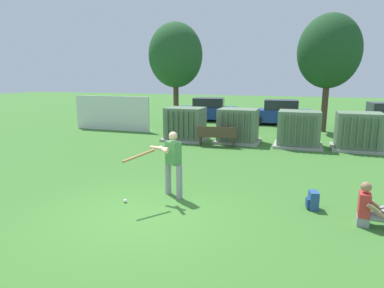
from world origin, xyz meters
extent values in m
plane|color=#3D752D|center=(0.00, 0.00, 0.00)|extent=(96.00, 96.00, 0.00)
cube|color=silver|center=(-7.18, 10.50, 1.00)|extent=(4.80, 0.12, 2.00)
cube|color=#9E9B93|center=(-2.04, 8.93, 0.06)|extent=(2.10, 1.70, 0.12)
cube|color=#607A5B|center=(-2.04, 8.93, 0.87)|extent=(1.80, 1.40, 1.50)
cube|color=#52684E|center=(-2.68, 8.17, 0.87)|extent=(0.06, 0.12, 1.27)
cube|color=#52684E|center=(-2.42, 8.17, 0.87)|extent=(0.06, 0.12, 1.27)
cube|color=#52684E|center=(-2.17, 8.17, 0.87)|extent=(0.06, 0.12, 1.27)
cube|color=#52684E|center=(-1.91, 8.17, 0.87)|extent=(0.06, 0.12, 1.27)
cube|color=#52684E|center=(-1.66, 8.17, 0.87)|extent=(0.06, 0.12, 1.27)
cube|color=#52684E|center=(-1.40, 8.17, 0.87)|extent=(0.06, 0.12, 1.27)
cube|color=#9E9B93|center=(0.55, 9.17, 0.06)|extent=(2.10, 1.70, 0.12)
cube|color=#607A5B|center=(0.55, 9.17, 0.87)|extent=(1.80, 1.40, 1.50)
cube|color=#52684E|center=(-0.09, 8.41, 0.87)|extent=(0.06, 0.12, 1.27)
cube|color=#52684E|center=(0.17, 8.41, 0.87)|extent=(0.06, 0.12, 1.27)
cube|color=#52684E|center=(0.42, 8.41, 0.87)|extent=(0.06, 0.12, 1.27)
cube|color=#52684E|center=(0.68, 8.41, 0.87)|extent=(0.06, 0.12, 1.27)
cube|color=#52684E|center=(0.93, 8.41, 0.87)|extent=(0.06, 0.12, 1.27)
cube|color=#52684E|center=(1.19, 8.41, 0.87)|extent=(0.06, 0.12, 1.27)
cube|color=#9E9B93|center=(3.32, 9.07, 0.06)|extent=(2.10, 1.70, 0.12)
cube|color=#607A5B|center=(3.32, 9.07, 0.87)|extent=(1.80, 1.40, 1.50)
cube|color=#52684E|center=(2.68, 8.31, 0.87)|extent=(0.06, 0.12, 1.27)
cube|color=#52684E|center=(2.94, 8.31, 0.87)|extent=(0.06, 0.12, 1.27)
cube|color=#52684E|center=(3.19, 8.31, 0.87)|extent=(0.06, 0.12, 1.27)
cube|color=#52684E|center=(3.45, 8.31, 0.87)|extent=(0.06, 0.12, 1.27)
cube|color=#52684E|center=(3.70, 8.31, 0.87)|extent=(0.06, 0.12, 1.27)
cube|color=#52684E|center=(3.96, 8.31, 0.87)|extent=(0.06, 0.12, 1.27)
cube|color=#9E9B93|center=(5.76, 9.18, 0.06)|extent=(2.10, 1.70, 0.12)
cube|color=#607A5B|center=(5.76, 9.18, 0.87)|extent=(1.80, 1.40, 1.50)
cube|color=#52684E|center=(5.12, 8.42, 0.87)|extent=(0.06, 0.12, 1.27)
cube|color=#52684E|center=(5.37, 8.42, 0.87)|extent=(0.06, 0.12, 1.27)
cube|color=#52684E|center=(5.63, 8.42, 0.87)|extent=(0.06, 0.12, 1.27)
cube|color=#52684E|center=(5.88, 8.42, 0.87)|extent=(0.06, 0.12, 1.27)
cube|color=#52684E|center=(6.14, 8.42, 0.87)|extent=(0.06, 0.12, 1.27)
cube|color=#52684E|center=(6.39, 8.42, 0.87)|extent=(0.06, 0.12, 1.27)
cube|color=#4C3828|center=(-0.18, 8.00, 0.45)|extent=(1.82, 0.52, 0.05)
cube|color=#4C3828|center=(-0.17, 7.82, 0.70)|extent=(1.80, 0.16, 0.44)
cylinder|color=#4C3828|center=(-0.95, 8.09, 0.21)|extent=(0.06, 0.06, 0.42)
cylinder|color=#4C3828|center=(0.57, 8.19, 0.21)|extent=(0.06, 0.06, 0.42)
cylinder|color=#4C3828|center=(-0.94, 7.81, 0.21)|extent=(0.06, 0.06, 0.42)
cylinder|color=#4C3828|center=(0.59, 7.91, 0.21)|extent=(0.06, 0.06, 0.42)
cylinder|color=gray|center=(0.49, 1.32, 0.44)|extent=(0.16, 0.16, 0.88)
cylinder|color=gray|center=(0.08, 1.56, 0.44)|extent=(0.16, 0.16, 0.88)
cube|color=#4C8C4C|center=(0.29, 1.44, 1.18)|extent=(0.47, 0.41, 0.60)
sphere|color=#DBAD89|center=(0.29, 1.44, 1.62)|extent=(0.23, 0.23, 0.23)
cylinder|color=#DBAD89|center=(0.17, 1.07, 1.34)|extent=(0.41, 0.47, 0.09)
cylinder|color=#DBAD89|center=(0.02, 1.16, 1.34)|extent=(0.55, 0.20, 0.09)
cylinder|color=#A5723F|center=(-0.25, 0.53, 1.27)|extent=(0.49, 0.76, 0.21)
sphere|color=#A5723F|center=(-0.04, 0.90, 1.34)|extent=(0.08, 0.08, 0.08)
sphere|color=white|center=(-0.71, 0.61, 0.04)|extent=(0.09, 0.09, 0.09)
cube|color=gray|center=(4.77, 1.11, 0.10)|extent=(0.26, 0.36, 0.20)
cube|color=red|center=(4.77, 1.11, 0.46)|extent=(0.25, 0.38, 0.52)
sphere|color=#9E7051|center=(4.77, 1.11, 0.85)|extent=(0.22, 0.22, 0.22)
cylinder|color=gray|center=(5.01, 1.20, 0.22)|extent=(0.46, 0.16, 0.13)
cylinder|color=gray|center=(4.99, 1.00, 0.22)|extent=(0.46, 0.16, 0.13)
cylinder|color=#9E7051|center=(5.01, 1.33, 0.42)|extent=(0.42, 0.11, 0.32)
cylinder|color=#9E7051|center=(4.98, 0.87, 0.42)|extent=(0.42, 0.11, 0.32)
cube|color=#264C8C|center=(3.79, 1.68, 0.22)|extent=(0.26, 0.35, 0.44)
cube|color=navy|center=(3.66, 1.66, 0.15)|extent=(0.10, 0.23, 0.22)
cylinder|color=#4C3828|center=(-4.25, 13.40, 1.36)|extent=(0.33, 0.33, 2.72)
ellipsoid|color=#235128|center=(-4.25, 13.40, 4.40)|extent=(3.34, 3.34, 3.97)
cylinder|color=#4C3828|center=(4.62, 13.87, 1.38)|extent=(0.34, 0.34, 2.76)
ellipsoid|color=#1E4723|center=(4.62, 13.87, 4.47)|extent=(3.39, 3.39, 4.03)
cube|color=navy|center=(-3.04, 16.31, 0.58)|extent=(4.40, 2.30, 0.80)
cube|color=#262B33|center=(-2.89, 16.34, 1.30)|extent=(2.31, 1.85, 0.64)
cylinder|color=black|center=(-4.21, 15.28, 0.32)|extent=(0.67, 0.31, 0.64)
cylinder|color=black|center=(-4.45, 16.96, 0.32)|extent=(0.67, 0.31, 0.64)
cylinder|color=black|center=(-1.63, 15.66, 0.32)|extent=(0.67, 0.31, 0.64)
cylinder|color=black|center=(-1.88, 17.35, 0.32)|extent=(0.67, 0.31, 0.64)
cube|color=navy|center=(1.94, 16.00, 0.58)|extent=(4.31, 2.00, 0.80)
cube|color=#262B33|center=(2.09, 16.01, 1.30)|extent=(2.21, 1.71, 0.64)
cylinder|color=black|center=(0.71, 15.06, 0.32)|extent=(0.65, 0.27, 0.64)
cylinder|color=black|center=(0.58, 16.76, 0.32)|extent=(0.65, 0.27, 0.64)
cylinder|color=black|center=(3.30, 15.25, 0.32)|extent=(0.65, 0.27, 0.64)
cylinder|color=black|center=(3.18, 16.95, 0.32)|extent=(0.65, 0.27, 0.64)
cylinder|color=black|center=(6.90, 14.59, 0.32)|extent=(0.66, 0.29, 0.64)
cylinder|color=black|center=(6.71, 16.28, 0.32)|extent=(0.66, 0.29, 0.64)
camera|label=1|loc=(3.37, -6.30, 3.14)|focal=30.81mm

